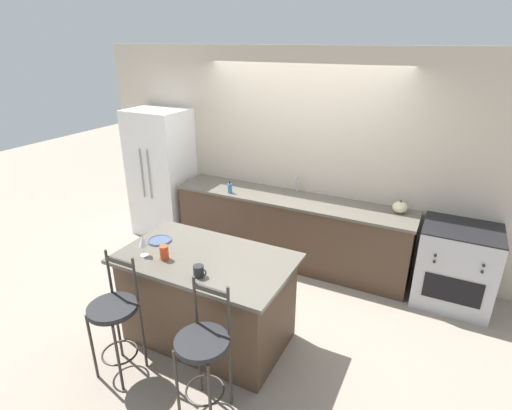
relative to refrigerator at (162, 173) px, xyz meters
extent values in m
plane|color=gray|center=(2.03, -0.33, -0.93)|extent=(18.00, 18.00, 0.00)
cube|color=beige|center=(2.03, 0.35, 0.42)|extent=(6.00, 0.07, 2.70)
cube|color=#4C3828|center=(2.03, 0.04, -0.50)|extent=(3.06, 0.62, 0.87)
cube|color=#5B564C|center=(2.03, 0.04, -0.04)|extent=(3.10, 0.66, 0.03)
cube|color=black|center=(2.03, 0.04, -0.03)|extent=(0.56, 0.34, 0.01)
cylinder|color=#ADAFB5|center=(2.03, 0.25, 0.08)|extent=(0.02, 0.02, 0.22)
cylinder|color=#ADAFB5|center=(2.03, 0.19, 0.18)|extent=(0.02, 0.12, 0.02)
cube|color=#4C3828|center=(1.91, -1.73, -0.49)|extent=(1.49, 0.84, 0.88)
cube|color=#5B564C|center=(1.91, -1.73, -0.03)|extent=(1.61, 0.96, 0.03)
cube|color=white|center=(0.00, 0.00, 0.00)|extent=(0.81, 0.67, 1.86)
cylinder|color=#939399|center=(-0.06, -0.35, 0.09)|extent=(0.02, 0.02, 0.71)
cylinder|color=#939399|center=(0.06, -0.35, 0.09)|extent=(0.02, 0.02, 0.71)
cube|color=#B7B7BC|center=(4.01, 0.00, -0.48)|extent=(0.79, 0.66, 0.90)
cube|color=black|center=(4.01, -0.34, -0.59)|extent=(0.57, 0.01, 0.29)
cube|color=black|center=(4.01, 0.00, -0.02)|extent=(0.79, 0.66, 0.02)
cylinder|color=black|center=(3.79, -0.34, -0.23)|extent=(0.03, 0.02, 0.03)
cylinder|color=black|center=(4.23, -0.34, -0.23)|extent=(0.03, 0.02, 0.03)
cylinder|color=black|center=(3.79, -0.34, -0.30)|extent=(0.03, 0.02, 0.03)
cylinder|color=black|center=(4.23, -0.34, -0.30)|extent=(0.03, 0.02, 0.03)
cylinder|color=#332D28|center=(1.31, -2.62, -0.60)|extent=(0.02, 0.02, 0.67)
cylinder|color=#332D28|center=(1.61, -2.62, -0.60)|extent=(0.02, 0.02, 0.67)
cylinder|color=#332D28|center=(1.31, -2.32, -0.60)|extent=(0.02, 0.02, 0.67)
cylinder|color=#332D28|center=(1.61, -2.32, -0.60)|extent=(0.02, 0.02, 0.67)
torus|color=#332D28|center=(1.46, -2.47, -0.72)|extent=(0.31, 0.31, 0.02)
cylinder|color=#232326|center=(1.46, -2.47, -0.24)|extent=(0.41, 0.41, 0.04)
cylinder|color=#332D28|center=(1.31, -2.32, -0.01)|extent=(0.02, 0.02, 0.42)
cylinder|color=#332D28|center=(1.61, -2.32, -0.01)|extent=(0.02, 0.02, 0.42)
cube|color=#332D28|center=(1.46, -2.32, 0.12)|extent=(0.30, 0.02, 0.04)
cylinder|color=#332D28|center=(2.21, -2.62, -0.60)|extent=(0.02, 0.02, 0.67)
cylinder|color=#332D28|center=(2.50, -2.62, -0.60)|extent=(0.02, 0.02, 0.67)
cylinder|color=#332D28|center=(2.21, -2.33, -0.60)|extent=(0.02, 0.02, 0.67)
cylinder|color=#332D28|center=(2.50, -2.33, -0.60)|extent=(0.02, 0.02, 0.67)
torus|color=#332D28|center=(2.36, -2.47, -0.72)|extent=(0.31, 0.31, 0.02)
cylinder|color=#232326|center=(2.36, -2.47, -0.24)|extent=(0.41, 0.41, 0.04)
cylinder|color=#332D28|center=(2.21, -2.33, -0.01)|extent=(0.02, 0.02, 0.42)
cylinder|color=#332D28|center=(2.50, -2.33, -0.01)|extent=(0.02, 0.02, 0.42)
cube|color=#332D28|center=(2.36, -2.33, 0.12)|extent=(0.30, 0.02, 0.04)
cylinder|color=#425170|center=(1.33, -1.68, -0.01)|extent=(0.23, 0.23, 0.01)
torus|color=#425170|center=(1.33, -1.68, -0.01)|extent=(0.23, 0.23, 0.01)
cylinder|color=white|center=(1.39, -1.96, -0.02)|extent=(0.07, 0.07, 0.00)
cylinder|color=white|center=(1.39, -1.96, 0.03)|extent=(0.01, 0.01, 0.09)
cone|color=white|center=(1.39, -1.96, 0.14)|extent=(0.08, 0.08, 0.11)
cylinder|color=#232326|center=(2.04, -2.03, 0.03)|extent=(0.09, 0.09, 0.10)
torus|color=#232326|center=(2.08, -2.03, 0.03)|extent=(0.07, 0.01, 0.07)
cylinder|color=red|center=(1.60, -1.93, 0.05)|extent=(0.08, 0.08, 0.13)
ellipsoid|color=beige|center=(3.34, 0.15, 0.04)|extent=(0.17, 0.17, 0.13)
cylinder|color=brown|center=(3.34, 0.15, 0.12)|extent=(0.02, 0.02, 0.02)
cylinder|color=teal|center=(1.26, -0.18, 0.04)|extent=(0.06, 0.06, 0.12)
cylinder|color=black|center=(1.26, -0.18, 0.11)|extent=(0.02, 0.02, 0.03)
camera|label=1|loc=(3.77, -4.37, 1.83)|focal=28.00mm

